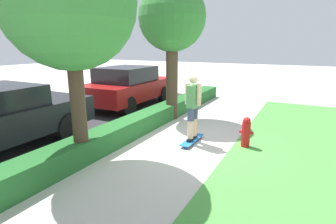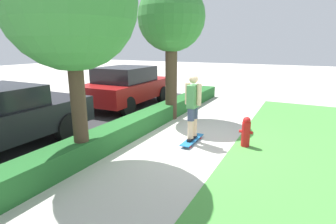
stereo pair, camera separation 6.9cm
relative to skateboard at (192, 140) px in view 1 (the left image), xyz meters
The scene contains 10 objects.
ground_plane 0.14m from the skateboard, 159.81° to the left, with size 60.00×60.00×0.00m, color #BCB7AD.
grass_lawn_strip 2.96m from the skateboard, 92.22° to the right, with size 12.45×4.00×0.01m.
street_asphalt 4.24m from the skateboard, 91.55° to the left, with size 12.45×5.00×0.01m.
hedge_row 1.65m from the skateboard, 93.99° to the left, with size 12.45×0.60×0.48m.
skateboard is the anchor object (origin of this frame).
skater_person 0.87m from the skateboard, ahead, with size 0.49×0.41×1.61m.
tree_near 3.99m from the skateboard, 143.85° to the left, with size 2.43×2.43×4.32m.
tree_mid 3.82m from the skateboard, 39.75° to the left, with size 2.07×2.07×4.22m.
parked_car_middle 4.67m from the skateboard, 55.95° to the left, with size 4.10×2.03×1.56m.
fire_hydrant 1.31m from the skateboard, 74.34° to the right, with size 0.20×0.32×0.74m.
Camera 1 is at (-5.60, -2.39, 2.36)m, focal length 28.00 mm.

